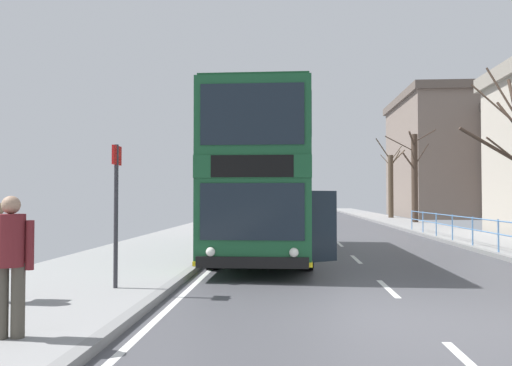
{
  "coord_description": "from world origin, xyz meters",
  "views": [
    {
      "loc": [
        -1.98,
        -7.82,
        1.83
      ],
      "look_at": [
        -2.97,
        7.72,
        2.26
      ],
      "focal_mm": 35.87,
      "sensor_mm": 36.0,
      "label": 1
    }
  ],
  "objects_px": {
    "double_decker_bus_main": "(266,180)",
    "background_building_02": "(471,156)",
    "pedestrian_companion": "(10,258)",
    "bare_tree_far_00": "(414,176)",
    "bus_stop_sign_near": "(116,200)",
    "bare_tree_far_02": "(391,184)"
  },
  "relations": [
    {
      "from": "bus_stop_sign_near",
      "to": "bare_tree_far_00",
      "type": "relative_size",
      "value": 0.42
    },
    {
      "from": "bare_tree_far_02",
      "to": "background_building_02",
      "type": "bearing_deg",
      "value": 34.83
    },
    {
      "from": "bare_tree_far_02",
      "to": "bare_tree_far_00",
      "type": "bearing_deg",
      "value": -89.49
    },
    {
      "from": "pedestrian_companion",
      "to": "bare_tree_far_00",
      "type": "distance_m",
      "value": 31.55
    },
    {
      "from": "background_building_02",
      "to": "bus_stop_sign_near",
      "type": "bearing_deg",
      "value": -117.17
    },
    {
      "from": "pedestrian_companion",
      "to": "bus_stop_sign_near",
      "type": "relative_size",
      "value": 0.64
    },
    {
      "from": "pedestrian_companion",
      "to": "double_decker_bus_main",
      "type": "bearing_deg",
      "value": 75.34
    },
    {
      "from": "pedestrian_companion",
      "to": "bare_tree_far_02",
      "type": "bearing_deg",
      "value": 72.26
    },
    {
      "from": "bare_tree_far_02",
      "to": "background_building_02",
      "type": "xyz_separation_m",
      "value": [
        8.54,
        5.94,
        2.79
      ]
    },
    {
      "from": "bus_stop_sign_near",
      "to": "bare_tree_far_00",
      "type": "bearing_deg",
      "value": 65.52
    },
    {
      "from": "pedestrian_companion",
      "to": "background_building_02",
      "type": "relative_size",
      "value": 0.12
    },
    {
      "from": "pedestrian_companion",
      "to": "background_building_02",
      "type": "distance_m",
      "value": 47.54
    },
    {
      "from": "bare_tree_far_00",
      "to": "bare_tree_far_02",
      "type": "xyz_separation_m",
      "value": [
        -0.07,
        7.64,
        -0.38
      ]
    },
    {
      "from": "background_building_02",
      "to": "double_decker_bus_main",
      "type": "bearing_deg",
      "value": -118.41
    },
    {
      "from": "bus_stop_sign_near",
      "to": "background_building_02",
      "type": "relative_size",
      "value": 0.19
    },
    {
      "from": "double_decker_bus_main",
      "to": "background_building_02",
      "type": "height_order",
      "value": "background_building_02"
    },
    {
      "from": "pedestrian_companion",
      "to": "bare_tree_far_00",
      "type": "bearing_deg",
      "value": 67.9
    },
    {
      "from": "double_decker_bus_main",
      "to": "pedestrian_companion",
      "type": "height_order",
      "value": "double_decker_bus_main"
    },
    {
      "from": "double_decker_bus_main",
      "to": "background_building_02",
      "type": "relative_size",
      "value": 0.76
    },
    {
      "from": "pedestrian_companion",
      "to": "bus_stop_sign_near",
      "type": "xyz_separation_m",
      "value": [
        0.12,
        3.41,
        0.68
      ]
    },
    {
      "from": "background_building_02",
      "to": "pedestrian_companion",
      "type": "bearing_deg",
      "value": -115.42
    },
    {
      "from": "pedestrian_companion",
      "to": "bare_tree_far_02",
      "type": "height_order",
      "value": "bare_tree_far_02"
    }
  ]
}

